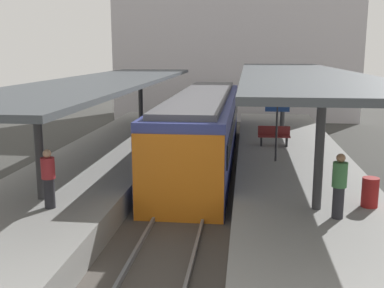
{
  "coord_description": "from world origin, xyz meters",
  "views": [
    {
      "loc": [
        1.89,
        -16.93,
        5.1
      ],
      "look_at": [
        -0.15,
        0.49,
        1.58
      ],
      "focal_mm": 43.48,
      "sensor_mm": 36.0,
      "label": 1
    }
  ],
  "objects_px": {
    "platform_sign": "(277,119)",
    "passenger_mid_platform": "(339,185)",
    "platform_bench": "(274,135)",
    "passenger_near_bench": "(49,178)",
    "commuter_train": "(203,128)",
    "litter_bin": "(370,192)"
  },
  "relations": [
    {
      "from": "platform_bench",
      "to": "platform_sign",
      "type": "bearing_deg",
      "value": -91.77
    },
    {
      "from": "passenger_near_bench",
      "to": "litter_bin",
      "type": "bearing_deg",
      "value": 7.35
    },
    {
      "from": "commuter_train",
      "to": "platform_bench",
      "type": "height_order",
      "value": "commuter_train"
    },
    {
      "from": "commuter_train",
      "to": "platform_bench",
      "type": "relative_size",
      "value": 10.95
    },
    {
      "from": "platform_bench",
      "to": "passenger_mid_platform",
      "type": "relative_size",
      "value": 0.85
    },
    {
      "from": "commuter_train",
      "to": "platform_bench",
      "type": "bearing_deg",
      "value": 0.9
    },
    {
      "from": "commuter_train",
      "to": "platform_bench",
      "type": "xyz_separation_m",
      "value": [
        3.14,
        0.05,
        -0.26
      ]
    },
    {
      "from": "platform_sign",
      "to": "litter_bin",
      "type": "xyz_separation_m",
      "value": [
        2.19,
        -5.04,
        -1.22
      ]
    },
    {
      "from": "passenger_near_bench",
      "to": "passenger_mid_platform",
      "type": "relative_size",
      "value": 0.96
    },
    {
      "from": "platform_bench",
      "to": "passenger_mid_platform",
      "type": "bearing_deg",
      "value": -83.15
    },
    {
      "from": "platform_sign",
      "to": "passenger_mid_platform",
      "type": "distance_m",
      "value": 6.2
    },
    {
      "from": "passenger_near_bench",
      "to": "passenger_mid_platform",
      "type": "bearing_deg",
      "value": 0.74
    },
    {
      "from": "commuter_train",
      "to": "passenger_mid_platform",
      "type": "height_order",
      "value": "commuter_train"
    },
    {
      "from": "platform_sign",
      "to": "passenger_mid_platform",
      "type": "bearing_deg",
      "value": -79.01
    },
    {
      "from": "commuter_train",
      "to": "litter_bin",
      "type": "height_order",
      "value": "commuter_train"
    },
    {
      "from": "commuter_train",
      "to": "platform_bench",
      "type": "distance_m",
      "value": 3.15
    },
    {
      "from": "passenger_mid_platform",
      "to": "platform_bench",
      "type": "bearing_deg",
      "value": 96.85
    },
    {
      "from": "commuter_train",
      "to": "platform_sign",
      "type": "relative_size",
      "value": 6.93
    },
    {
      "from": "platform_sign",
      "to": "passenger_near_bench",
      "type": "xyz_separation_m",
      "value": [
        -6.28,
        -6.13,
        -0.8
      ]
    },
    {
      "from": "passenger_mid_platform",
      "to": "passenger_near_bench",
      "type": "bearing_deg",
      "value": -179.26
    },
    {
      "from": "platform_sign",
      "to": "litter_bin",
      "type": "bearing_deg",
      "value": -66.54
    },
    {
      "from": "platform_bench",
      "to": "platform_sign",
      "type": "xyz_separation_m",
      "value": [
        -0.09,
        -2.96,
        1.16
      ]
    }
  ]
}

